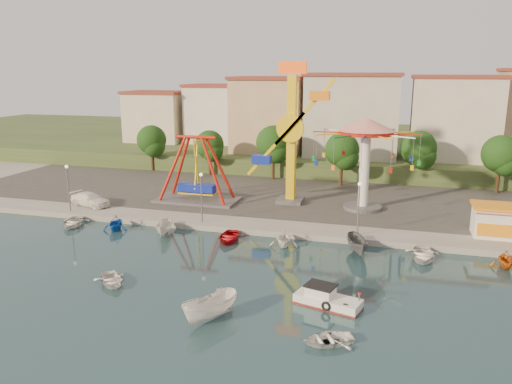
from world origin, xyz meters
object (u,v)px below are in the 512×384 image
(van, at_px, (90,199))
(rowboat_a, at_px, (112,280))
(skiff, at_px, (210,308))
(kamikaze_tower, at_px, (294,138))
(wave_swinger, at_px, (366,143))
(pirate_ship_ride, at_px, (196,170))
(cabin_motorboat, at_px, (326,300))

(van, bearing_deg, rowboat_a, -127.04)
(rowboat_a, bearing_deg, skiff, -62.19)
(kamikaze_tower, relative_size, wave_swinger, 1.42)
(kamikaze_tower, distance_m, rowboat_a, 28.18)
(pirate_ship_ride, distance_m, cabin_motorboat, 29.58)
(pirate_ship_ride, xyz_separation_m, kamikaze_tower, (11.43, 2.15, 4.08))
(kamikaze_tower, bearing_deg, van, -161.42)
(cabin_motorboat, height_order, rowboat_a, cabin_motorboat)
(wave_swinger, relative_size, skiff, 2.58)
(kamikaze_tower, xyz_separation_m, rowboat_a, (-8.96, -25.45, -8.13))
(wave_swinger, relative_size, van, 2.22)
(rowboat_a, bearing_deg, cabin_motorboat, -39.96)
(wave_swinger, xyz_separation_m, rowboat_a, (-17.17, -25.12, -7.85))
(skiff, distance_m, van, 31.28)
(wave_swinger, distance_m, van, 32.45)
(rowboat_a, bearing_deg, van, 84.47)
(rowboat_a, bearing_deg, wave_swinger, 12.57)
(van, bearing_deg, kamikaze_tower, -56.01)
(pirate_ship_ride, height_order, kamikaze_tower, kamikaze_tower)
(cabin_motorboat, relative_size, rowboat_a, 1.46)
(rowboat_a, bearing_deg, pirate_ship_ride, 52.96)
(wave_swinger, relative_size, cabin_motorboat, 2.36)
(pirate_ship_ride, bearing_deg, cabin_motorboat, -49.83)
(wave_swinger, bearing_deg, van, -166.71)
(kamikaze_tower, height_order, van, kamikaze_tower)
(wave_swinger, bearing_deg, kamikaze_tower, 177.72)
(cabin_motorboat, relative_size, skiff, 1.09)
(cabin_motorboat, bearing_deg, kamikaze_tower, 122.11)
(cabin_motorboat, relative_size, van, 0.94)
(kamikaze_tower, height_order, rowboat_a, kamikaze_tower)
(pirate_ship_ride, distance_m, kamikaze_tower, 12.33)
(pirate_ship_ride, xyz_separation_m, rowboat_a, (2.47, -23.30, -4.04))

